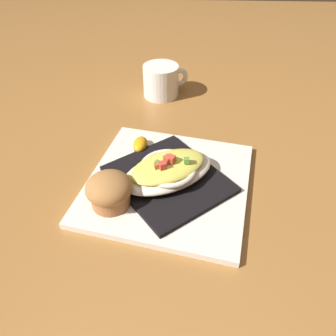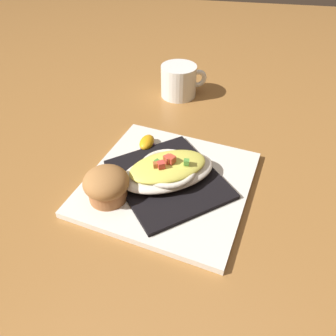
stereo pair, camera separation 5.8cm
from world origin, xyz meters
name	(u,v)px [view 1 (the left image)]	position (x,y,z in m)	size (l,w,h in m)	color
ground_plane	(168,185)	(0.00, 0.00, 0.00)	(2.60, 2.60, 0.00)	#9B6732
square_plate	(168,183)	(0.00, 0.00, 0.01)	(0.29, 0.29, 0.01)	white
folded_napkin	(168,179)	(0.00, 0.00, 0.02)	(0.18, 0.20, 0.01)	black
gratin_dish	(168,170)	(0.00, 0.00, 0.04)	(0.20, 0.18, 0.05)	silver
muffin	(109,191)	(-0.09, -0.06, 0.04)	(0.08, 0.08, 0.06)	#AA683B
orange_garnish	(141,146)	(-0.06, 0.09, 0.02)	(0.06, 0.07, 0.02)	#51235E
coffee_mug	(161,82)	(-0.03, 0.35, 0.04)	(0.12, 0.09, 0.08)	white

